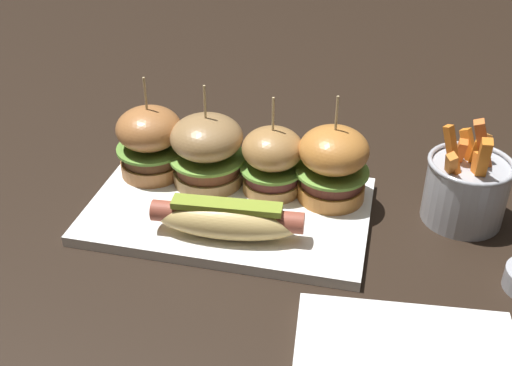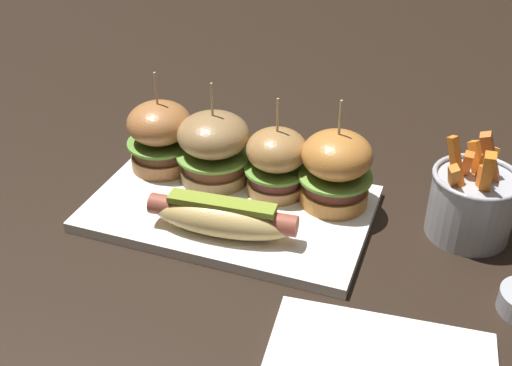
% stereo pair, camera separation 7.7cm
% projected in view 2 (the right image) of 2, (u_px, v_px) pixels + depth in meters
% --- Properties ---
extents(ground_plane, '(3.00, 3.00, 0.00)m').
position_uv_depth(ground_plane, '(230.00, 213.00, 0.81)').
color(ground_plane, black).
extents(platter_main, '(0.36, 0.22, 0.01)m').
position_uv_depth(platter_main, '(230.00, 208.00, 0.81)').
color(platter_main, white).
rests_on(platter_main, ground).
extents(hot_dog, '(0.18, 0.06, 0.05)m').
position_uv_depth(hot_dog, '(222.00, 217.00, 0.74)').
color(hot_dog, tan).
rests_on(hot_dog, platter_main).
extents(slider_far_left, '(0.09, 0.09, 0.14)m').
position_uv_depth(slider_far_left, '(160.00, 135.00, 0.86)').
color(slider_far_left, '#A76939').
rests_on(slider_far_left, platter_main).
extents(slider_center_left, '(0.10, 0.10, 0.14)m').
position_uv_depth(slider_center_left, '(214.00, 147.00, 0.83)').
color(slider_center_left, olive).
rests_on(slider_center_left, platter_main).
extents(slider_center_right, '(0.08, 0.08, 0.13)m').
position_uv_depth(slider_center_right, '(277.00, 161.00, 0.81)').
color(slider_center_right, '#A27542').
rests_on(slider_center_right, platter_main).
extents(slider_far_right, '(0.09, 0.09, 0.14)m').
position_uv_depth(slider_far_right, '(336.00, 169.00, 0.78)').
color(slider_far_right, '#BD7735').
rests_on(slider_far_right, platter_main).
extents(fries_bucket, '(0.11, 0.11, 0.14)m').
position_uv_depth(fries_bucket, '(472.00, 202.00, 0.75)').
color(fries_bucket, '#A8AAB2').
rests_on(fries_bucket, ground).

